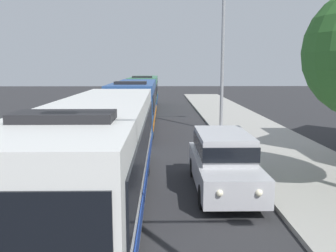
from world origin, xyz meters
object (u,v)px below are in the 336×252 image
at_px(bus_middle, 144,91).
at_px(white_suv, 223,159).
at_px(bus_lead, 100,150).
at_px(streetlamp_mid, 223,41).
at_px(bus_second_in_line, 135,103).

relative_size(bus_middle, white_suv, 2.15).
relative_size(bus_lead, white_suv, 2.37).
bearing_deg(white_suv, bus_middle, 98.74).
height_order(bus_middle, streetlamp_mid, streetlamp_mid).
xyz_separation_m(bus_lead, white_suv, (3.70, 1.51, -0.66)).
bearing_deg(bus_lead, bus_middle, 90.00).
xyz_separation_m(bus_second_in_line, white_suv, (3.70, -11.96, -0.66)).
distance_m(bus_second_in_line, bus_middle, 12.10).
height_order(bus_lead, bus_second_in_line, same).
height_order(bus_second_in_line, white_suv, bus_second_in_line).
distance_m(bus_second_in_line, white_suv, 12.54).
bearing_deg(bus_middle, bus_second_in_line, -90.00).
height_order(bus_middle, white_suv, bus_middle).
xyz_separation_m(bus_middle, streetlamp_mid, (5.40, -13.22, 3.84)).
bearing_deg(bus_second_in_line, bus_middle, 90.00).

